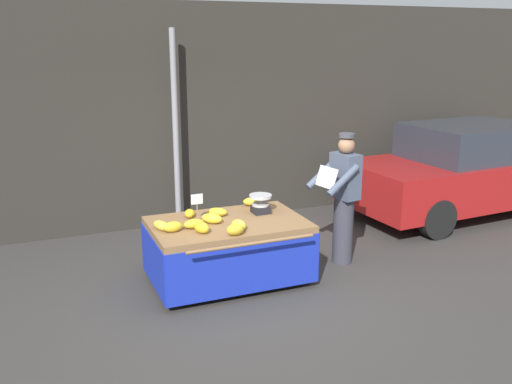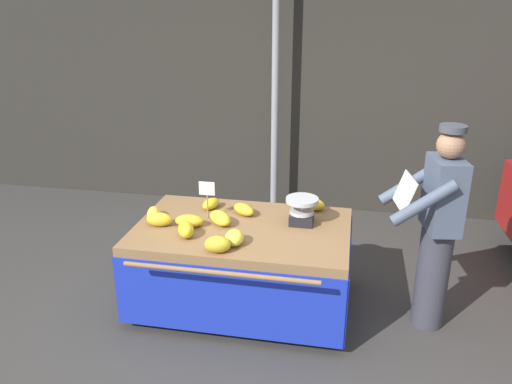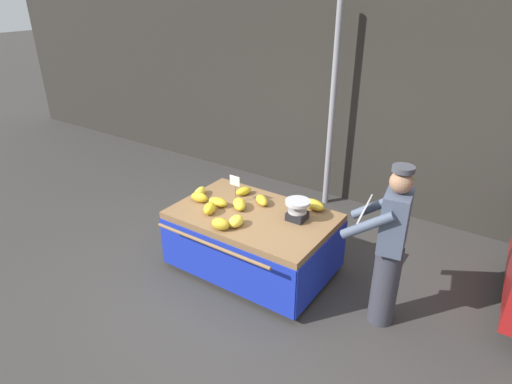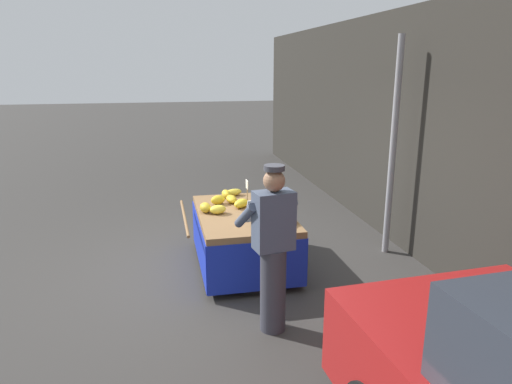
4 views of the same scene
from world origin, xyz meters
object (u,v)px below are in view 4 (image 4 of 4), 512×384
Objects in this scene: banana_bunch_5 at (241,203)px; banana_bunch_6 at (218,200)px; weighing_scale at (264,214)px; banana_bunch_2 at (205,208)px; banana_bunch_9 at (226,194)px; street_pole at (393,149)px; banana_bunch_1 at (290,218)px; banana_bunch_7 at (218,209)px; banana_bunch_3 at (261,206)px; banana_bunch_0 at (231,199)px; price_sign at (247,187)px; banana_bunch_4 at (233,192)px; banana_bunch_8 at (262,199)px; vendor_person at (273,249)px; banana_cart at (243,226)px.

banana_bunch_6 reaches higher than banana_bunch_5.
banana_bunch_2 is at bearing -131.41° from weighing_scale.
banana_bunch_6 is 0.95× the size of banana_bunch_9.
street_pole is 1.85m from banana_bunch_1.
street_pole is 2.53m from banana_bunch_7.
banana_bunch_0 is at bearing -139.99° from banana_bunch_3.
price_sign reaches higher than banana_bunch_4.
banana_bunch_6 reaches higher than banana_bunch_8.
banana_bunch_9 reaches higher than banana_bunch_8.
banana_bunch_3 is (0.30, 0.13, -0.20)m from price_sign.
banana_bunch_1 is 1.26× the size of banana_bunch_9.
street_pole reaches higher than banana_bunch_4.
banana_bunch_6 is (-0.37, -0.53, 0.01)m from banana_bunch_3.
banana_bunch_4 is at bearing -172.45° from weighing_scale.
banana_bunch_7 reaches higher than banana_bunch_0.
street_pole reaches higher than banana_bunch_2.
vendor_person is (1.63, -2.10, -0.63)m from street_pole.
vendor_person is at bearing 16.48° from banana_bunch_2.
banana_bunch_9 is (-0.32, -0.46, 0.01)m from banana_bunch_8.
banana_bunch_7 is at bearing -88.35° from street_pole.
banana_bunch_0 is 0.84× the size of banana_bunch_4.
street_pole is at bearing 90.52° from banana_bunch_3.
price_sign is (-0.28, -1.99, -0.50)m from street_pole.
banana_bunch_0 is at bearing -165.06° from weighing_scale.
banana_bunch_5 is at bearing -93.73° from street_pole.
street_pole is at bearing 91.65° from banana_bunch_7.
banana_bunch_9 is at bearing 163.33° from banana_bunch_7.
banana_bunch_9 is at bearing 149.32° from banana_bunch_2.
street_pole reaches higher than banana_bunch_6.
vendor_person reaches higher than banana_bunch_8.
banana_bunch_2 is (-0.03, -2.59, -0.68)m from street_pole.
banana_cart is 1.07× the size of vendor_person.
banana_bunch_5 reaches higher than banana_cart.
vendor_person is at bearing 0.20° from banana_cart.
banana_bunch_8 is (-0.38, 0.67, -0.01)m from banana_bunch_7.
banana_bunch_4 is 1.37× the size of banana_bunch_8.
street_pole reaches higher than banana_bunch_5.
street_pole reaches higher than banana_cart.
street_pole reaches higher than banana_bunch_0.
vendor_person is (2.37, 0.01, 0.06)m from banana_bunch_4.
vendor_person is at bearing 2.58° from banana_bunch_0.
banana_bunch_3 is 0.59m from banana_bunch_7.
banana_bunch_4 is at bearing 157.89° from banana_bunch_7.
banana_bunch_2 is 0.87m from banana_bunch_8.
banana_bunch_6 is (-0.07, -0.40, -0.18)m from price_sign.
weighing_scale is 0.69m from banana_bunch_7.
banana_bunch_8 is (-0.90, -0.15, -0.01)m from banana_bunch_1.
banana_bunch_4 is at bearing 146.01° from banana_bunch_2.
banana_bunch_1 is 1.37× the size of banana_bunch_2.
banana_bunch_2 is at bearing -90.56° from street_pole.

